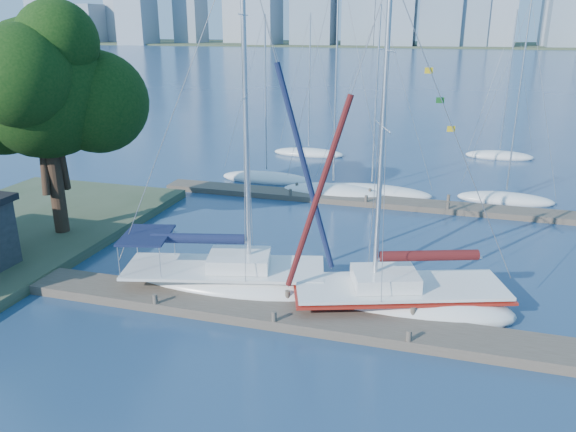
% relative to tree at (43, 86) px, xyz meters
% --- Properties ---
extents(ground, '(700.00, 700.00, 0.00)m').
position_rel_tree_xyz_m(ground, '(13.72, -4.91, -8.15)').
color(ground, navy).
rests_on(ground, ground).
extents(near_dock, '(26.00, 2.00, 0.40)m').
position_rel_tree_xyz_m(near_dock, '(13.72, -4.91, -7.95)').
color(near_dock, '#4B4237').
rests_on(near_dock, ground).
extents(far_dock, '(30.00, 1.80, 0.36)m').
position_rel_tree_xyz_m(far_dock, '(15.72, 11.09, -7.97)').
color(far_dock, '#4B4237').
rests_on(far_dock, ground).
extents(far_shore, '(800.00, 100.00, 1.50)m').
position_rel_tree_xyz_m(far_shore, '(13.72, 315.09, -8.15)').
color(far_shore, '#38472D').
rests_on(far_shore, ground).
extents(tree, '(9.33, 8.50, 12.18)m').
position_rel_tree_xyz_m(tree, '(0.00, 0.00, 0.00)').
color(tree, '#301F15').
rests_on(tree, ground).
extents(sailboat_navy, '(9.68, 5.11, 14.90)m').
position_rel_tree_xyz_m(sailboat_navy, '(10.62, -3.10, -7.04)').
color(sailboat_navy, white).
rests_on(sailboat_navy, ground).
extents(sailboat_maroon, '(9.51, 5.72, 13.36)m').
position_rel_tree_xyz_m(sailboat_maroon, '(18.07, -2.74, -7.16)').
color(sailboat_maroon, white).
rests_on(sailboat_maroon, ground).
extents(bg_boat_0, '(7.06, 2.58, 12.01)m').
position_rel_tree_xyz_m(bg_boat_0, '(6.70, 14.46, -7.91)').
color(bg_boat_0, white).
rests_on(bg_boat_0, ground).
extents(bg_boat_1, '(7.46, 4.02, 15.32)m').
position_rel_tree_xyz_m(bg_boat_1, '(12.20, 12.11, -7.84)').
color(bg_boat_1, white).
rests_on(bg_boat_1, ground).
extents(bg_boat_2, '(8.36, 3.48, 12.53)m').
position_rel_tree_xyz_m(bg_boat_2, '(14.67, 13.07, -7.90)').
color(bg_boat_2, white).
rests_on(bg_boat_2, ground).
extents(bg_boat_4, '(6.33, 4.10, 12.68)m').
position_rel_tree_xyz_m(bg_boat_4, '(23.31, 13.92, -7.91)').
color(bg_boat_4, white).
rests_on(bg_boat_4, ground).
extents(bg_boat_6, '(6.61, 3.91, 12.21)m').
position_rel_tree_xyz_m(bg_boat_6, '(7.53, 23.77, -7.92)').
color(bg_boat_6, white).
rests_on(bg_boat_6, ground).
extents(bg_boat_7, '(5.94, 3.73, 12.46)m').
position_rel_tree_xyz_m(bg_boat_7, '(23.72, 27.31, -7.90)').
color(bg_boat_7, white).
rests_on(bg_boat_7, ground).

